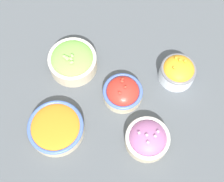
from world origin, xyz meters
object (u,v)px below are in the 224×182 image
Objects in this scene: bowl_squash at (178,71)px; bowl_carrots at (56,128)px; bowl_cherry_tomatoes at (123,93)px; bowl_lettuce at (73,60)px; bowl_red_onion at (147,139)px.

bowl_squash reaches higher than bowl_carrots.
bowl_cherry_tomatoes reaches higher than bowl_carrots.
bowl_cherry_tomatoes is 0.79× the size of bowl_lettuce.
bowl_carrots is at bearing 178.09° from bowl_red_onion.
bowl_lettuce is at bearing 178.90° from bowl_squash.
bowl_squash is at bearing 31.42° from bowl_carrots.
bowl_lettuce is (-0.17, 0.10, 0.01)m from bowl_cherry_tomatoes.
bowl_cherry_tomatoes is at bearing 34.68° from bowl_carrots.
bowl_carrots is (-0.19, -0.13, -0.00)m from bowl_cherry_tomatoes.
bowl_red_onion is at bearing -1.91° from bowl_carrots.
bowl_squash reaches higher than bowl_cherry_tomatoes.
bowl_cherry_tomatoes is at bearing -152.50° from bowl_squash.
bowl_lettuce is at bearing 137.41° from bowl_red_onion.
bowl_red_onion is (0.28, -0.01, 0.00)m from bowl_carrots.
bowl_cherry_tomatoes is 0.95× the size of bowl_red_onion.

